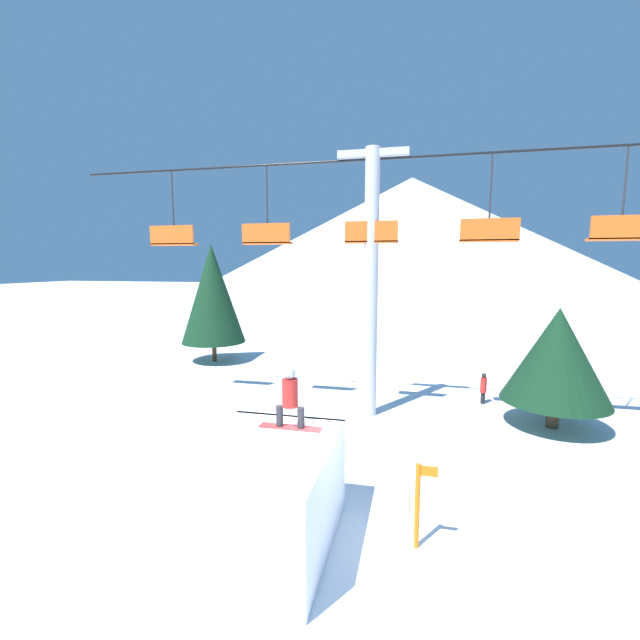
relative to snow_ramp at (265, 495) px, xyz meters
name	(u,v)px	position (x,y,z in m)	size (l,w,h in m)	color
ground_plane	(318,530)	(0.91, 0.63, -1.00)	(220.00, 220.00, 0.00)	white
mountain_ridge	(411,237)	(0.91, 71.83, 9.23)	(79.09, 79.09, 20.48)	silver
snow_ramp	(265,495)	(0.00, 0.00, 0.00)	(2.55, 3.37, 2.01)	white
snowboarder	(290,398)	(0.24, 0.94, 1.65)	(1.32, 0.33, 1.29)	#B22D2D
chairlift	(371,263)	(1.12, 7.66, 4.44)	(22.26, 0.50, 9.31)	#B2B2B7
pine_tree_near	(557,355)	(7.22, 7.84, 1.45)	(3.38, 3.38, 4.02)	#4C3823
pine_tree_far	(212,294)	(-8.36, 14.32, 2.79)	(3.50, 3.50, 6.50)	#4C3823
trail_marker	(418,503)	(2.88, 0.56, -0.11)	(0.41, 0.10, 1.68)	orange
distant_skier	(483,387)	(5.31, 9.90, -0.34)	(0.24, 0.24, 1.23)	black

